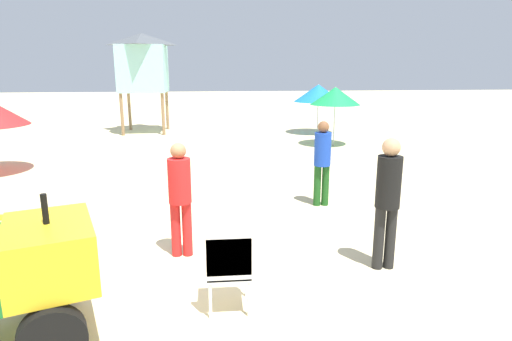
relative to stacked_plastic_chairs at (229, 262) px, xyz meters
The scene contains 8 objects.
ground 1.35m from the stacked_plastic_chairs, 133.37° to the left, with size 80.00×80.00×0.00m, color beige.
stacked_plastic_chairs is the anchor object (origin of this frame).
lifeguard_near_left 2.34m from the stacked_plastic_chairs, 22.78° to the left, with size 0.32×0.32×1.79m.
lifeguard_near_center 4.13m from the stacked_plastic_chairs, 62.10° to the left, with size 0.32×0.32×1.66m.
lifeguard_near_right 1.71m from the stacked_plastic_chairs, 111.95° to the left, with size 0.32×0.32×1.65m.
lifeguard_tower 14.08m from the stacked_plastic_chairs, 101.99° to the left, with size 1.98×1.98×3.88m.
beach_umbrella_left 10.74m from the stacked_plastic_chairs, 68.62° to the left, with size 1.67×1.67×1.97m.
beach_umbrella_mid 13.32m from the stacked_plastic_chairs, 72.60° to the left, with size 1.92×1.92×1.94m.
Camera 1 is at (0.71, -5.26, 2.70)m, focal length 30.58 mm.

